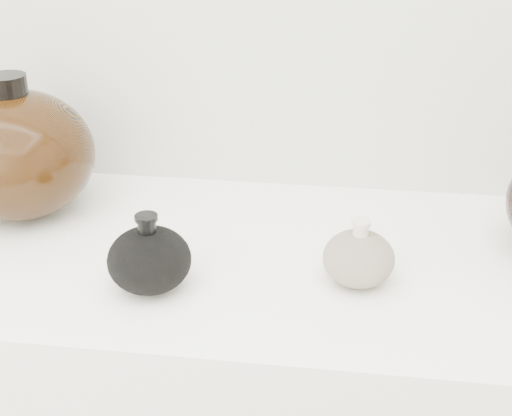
# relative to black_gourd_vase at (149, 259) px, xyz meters

# --- Properties ---
(black_gourd_vase) EXTENTS (0.14, 0.14, 0.11)m
(black_gourd_vase) POSITION_rel_black_gourd_vase_xyz_m (0.00, 0.00, 0.00)
(black_gourd_vase) COLOR black
(black_gourd_vase) RESTS_ON display_counter
(cream_gourd_vase) EXTENTS (0.12, 0.12, 0.10)m
(cream_gourd_vase) POSITION_rel_black_gourd_vase_xyz_m (0.28, 0.05, -0.01)
(cream_gourd_vase) COLOR beige
(cream_gourd_vase) RESTS_ON display_counter
(left_round_pot) EXTENTS (0.31, 0.31, 0.23)m
(left_round_pot) POSITION_rel_black_gourd_vase_xyz_m (-0.26, 0.19, 0.06)
(left_round_pot) COLOR black
(left_round_pot) RESTS_ON display_counter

